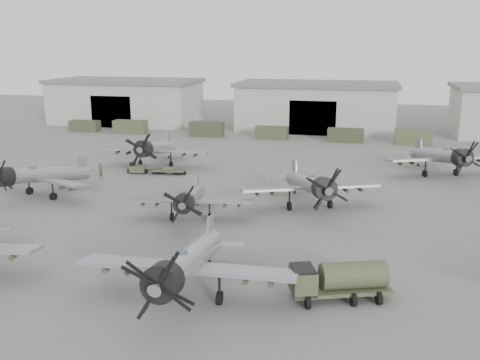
% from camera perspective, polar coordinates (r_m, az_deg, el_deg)
% --- Properties ---
extents(ground, '(220.00, 220.00, 0.00)m').
position_cam_1_polar(ground, '(41.69, -0.10, -7.53)').
color(ground, '#61615F').
rests_on(ground, ground).
extents(hangar_left, '(29.00, 14.80, 8.70)m').
position_cam_1_polar(hangar_left, '(110.68, -12.04, 8.24)').
color(hangar_left, '#A9A99F').
rests_on(hangar_left, ground).
extents(hangar_center, '(29.00, 14.80, 8.70)m').
position_cam_1_polar(hangar_center, '(100.63, 8.15, 7.83)').
color(hangar_center, '#A9A99F').
rests_on(hangar_center, ground).
extents(support_truck_0, '(5.34, 2.20, 1.96)m').
position_cam_1_polar(support_truck_0, '(101.81, -16.22, 5.56)').
color(support_truck_0, '#393E29').
rests_on(support_truck_0, ground).
extents(support_truck_1, '(5.90, 2.20, 2.29)m').
position_cam_1_polar(support_truck_1, '(97.74, -11.63, 5.58)').
color(support_truck_1, '#44482F').
rests_on(support_truck_1, ground).
extents(support_truck_2, '(5.79, 2.20, 2.49)m').
position_cam_1_polar(support_truck_2, '(92.68, -3.57, 5.45)').
color(support_truck_2, '#373B26').
rests_on(support_truck_2, ground).
extents(support_truck_3, '(5.43, 2.20, 2.06)m').
position_cam_1_polar(support_truck_3, '(90.12, 3.41, 5.06)').
color(support_truck_3, '#41432B').
rests_on(support_truck_3, ground).
extents(support_truck_4, '(5.82, 2.20, 2.16)m').
position_cam_1_polar(support_truck_4, '(88.88, 11.21, 4.71)').
color(support_truck_4, '#383925').
rests_on(support_truck_4, ground).
extents(support_truck_5, '(5.58, 2.20, 2.40)m').
position_cam_1_polar(support_truck_5, '(89.13, 17.99, 4.39)').
color(support_truck_5, '#494C31').
rests_on(support_truck_5, ground).
extents(aircraft_near_1, '(13.77, 12.39, 5.52)m').
position_cam_1_polar(aircraft_near_1, '(33.08, -5.85, -8.92)').
color(aircraft_near_1, '#9D9FA6').
rests_on(aircraft_near_1, ground).
extents(aircraft_mid_0, '(12.73, 11.48, 5.13)m').
position_cam_1_polar(aircraft_mid_0, '(58.87, -20.71, 0.44)').
color(aircraft_mid_0, gray).
rests_on(aircraft_mid_0, ground).
extents(aircraft_mid_1, '(11.53, 10.38, 4.58)m').
position_cam_1_polar(aircraft_mid_1, '(48.01, -5.35, -1.99)').
color(aircraft_mid_1, gray).
rests_on(aircraft_mid_1, ground).
extents(aircraft_mid_2, '(13.30, 12.04, 5.41)m').
position_cam_1_polar(aircraft_mid_2, '(51.44, 7.57, -0.50)').
color(aircraft_mid_2, gray).
rests_on(aircraft_mid_2, ground).
extents(aircraft_far_0, '(13.78, 12.40, 5.50)m').
position_cam_1_polar(aircraft_far_0, '(69.51, -9.10, 3.36)').
color(aircraft_far_0, '#94979C').
rests_on(aircraft_far_0, ground).
extents(aircraft_far_1, '(13.29, 12.02, 5.40)m').
position_cam_1_polar(aircraft_far_1, '(68.32, 20.82, 2.37)').
color(aircraft_far_1, gray).
rests_on(aircraft_far_1, ground).
extents(fuel_tanker, '(6.56, 4.30, 2.40)m').
position_cam_1_polar(fuel_tanker, '(34.30, 10.52, -10.28)').
color(fuel_tanker, '#42492F').
rests_on(fuel_tanker, ground).
extents(tug_trailer, '(6.95, 2.08, 1.38)m').
position_cam_1_polar(tug_trailer, '(66.65, -9.65, 1.12)').
color(tug_trailer, '#42492F').
rests_on(tug_trailer, ground).
extents(ground_crew, '(0.64, 0.79, 1.89)m').
position_cam_1_polar(ground_crew, '(65.13, -14.64, 0.93)').
color(ground_crew, '#45422D').
rests_on(ground_crew, ground).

